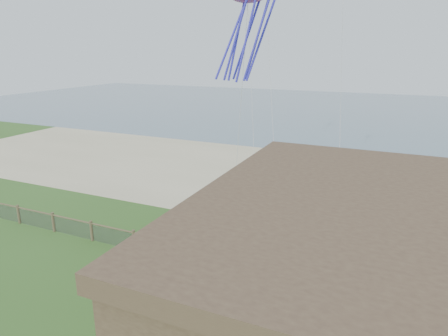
# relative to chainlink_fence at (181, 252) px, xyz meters

# --- Properties ---
(ground) EXTENTS (160.00, 160.00, 0.00)m
(ground) POSITION_rel_chainlink_fence_xyz_m (0.00, -6.00, -0.55)
(ground) COLOR #33571D
(ground) RESTS_ON ground
(sand_beach) EXTENTS (72.00, 20.00, 0.02)m
(sand_beach) POSITION_rel_chainlink_fence_xyz_m (0.00, 16.00, -0.55)
(sand_beach) COLOR #BCB088
(sand_beach) RESTS_ON ground
(ocean) EXTENTS (160.00, 68.00, 0.02)m
(ocean) POSITION_rel_chainlink_fence_xyz_m (0.00, 60.00, -0.55)
(ocean) COLOR slate
(ocean) RESTS_ON ground
(chainlink_fence) EXTENTS (36.20, 0.20, 1.25)m
(chainlink_fence) POSITION_rel_chainlink_fence_xyz_m (0.00, 0.00, 0.00)
(chainlink_fence) COLOR brown
(chainlink_fence) RESTS_ON ground
(octopus_kite) EXTENTS (3.98, 3.23, 7.19)m
(octopus_kite) POSITION_rel_chainlink_fence_xyz_m (1.68, 4.85, 12.02)
(octopus_kite) COLOR red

